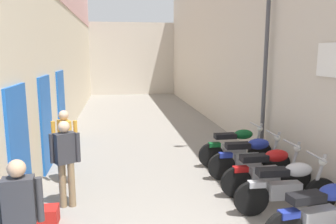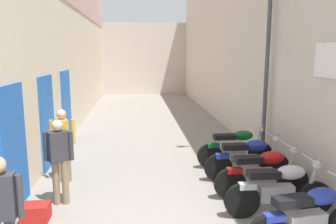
% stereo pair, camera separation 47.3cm
% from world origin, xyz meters
% --- Properties ---
extents(ground_plane, '(35.47, 35.47, 0.00)m').
position_xyz_m(ground_plane, '(0.00, 7.74, 0.00)').
color(ground_plane, gray).
extents(building_left, '(0.45, 19.47, 7.69)m').
position_xyz_m(building_left, '(-2.91, 9.69, 3.87)').
color(building_left, beige).
rests_on(building_left, ground).
extents(building_right, '(0.45, 19.47, 6.90)m').
position_xyz_m(building_right, '(2.92, 9.73, 3.45)').
color(building_right, beige).
rests_on(building_right, ground).
extents(building_far_end, '(8.44, 2.00, 4.65)m').
position_xyz_m(building_far_end, '(0.00, 20.47, 2.32)').
color(building_far_end, beige).
rests_on(building_far_end, ground).
extents(motorcycle_nearest, '(1.84, 0.58, 1.04)m').
position_xyz_m(motorcycle_nearest, '(1.78, 1.68, 0.50)').
color(motorcycle_nearest, black).
rests_on(motorcycle_nearest, ground).
extents(motorcycle_second, '(1.85, 0.58, 1.04)m').
position_xyz_m(motorcycle_second, '(1.78, 2.63, 0.50)').
color(motorcycle_second, black).
rests_on(motorcycle_second, ground).
extents(motorcycle_third, '(1.85, 0.58, 1.04)m').
position_xyz_m(motorcycle_third, '(1.78, 3.40, 0.50)').
color(motorcycle_third, black).
rests_on(motorcycle_third, ground).
extents(motorcycle_fourth, '(1.85, 0.58, 1.04)m').
position_xyz_m(motorcycle_fourth, '(1.78, 4.24, 0.50)').
color(motorcycle_fourth, black).
rests_on(motorcycle_fourth, ground).
extents(motorcycle_fifth, '(1.85, 0.58, 1.04)m').
position_xyz_m(motorcycle_fifth, '(1.78, 5.09, 0.50)').
color(motorcycle_fifth, black).
rests_on(motorcycle_fifth, ground).
extents(pedestrian_by_doorway, '(0.52, 0.24, 1.57)m').
position_xyz_m(pedestrian_by_doorway, '(-2.16, 1.41, 0.92)').
color(pedestrian_by_doorway, '#383842').
rests_on(pedestrian_by_doorway, ground).
extents(pedestrian_mid_alley, '(0.52, 0.35, 1.57)m').
position_xyz_m(pedestrian_mid_alley, '(-1.97, 3.48, 0.92)').
color(pedestrian_mid_alley, '#8C7251').
rests_on(pedestrian_mid_alley, ground).
extents(pedestrian_further_down, '(0.52, 0.39, 1.57)m').
position_xyz_m(pedestrian_further_down, '(-2.13, 4.57, 0.92)').
color(pedestrian_further_down, '#8C7251').
rests_on(pedestrian_further_down, ground).
extents(plastic_crate, '(0.44, 0.32, 0.28)m').
position_xyz_m(plastic_crate, '(-2.26, 2.89, 0.14)').
color(plastic_crate, red).
rests_on(plastic_crate, ground).
extents(street_lamp, '(0.79, 0.18, 5.17)m').
position_xyz_m(street_lamp, '(2.49, 5.40, 2.99)').
color(street_lamp, '#47474C').
rests_on(street_lamp, ground).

